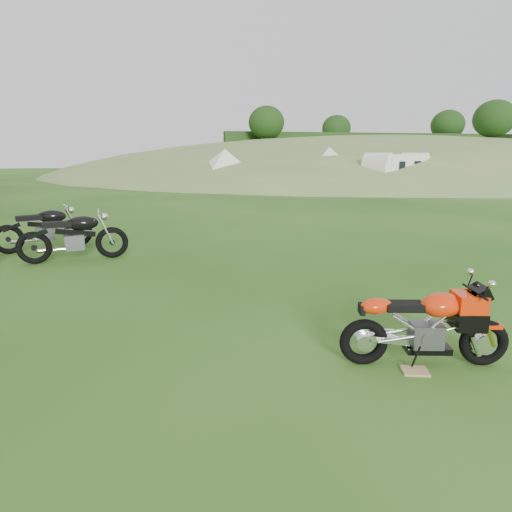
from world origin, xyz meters
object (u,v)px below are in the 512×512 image
object	(u,v)px
plywood_board	(415,371)
tent_mid	(225,167)
sport_motorcycle	(426,320)
tent_right	(329,166)
vintage_moto_d	(44,227)
caravan	(396,171)
vintage_moto_c	(73,235)

from	to	relation	value
plywood_board	tent_mid	distance (m)	24.97
sport_motorcycle	plywood_board	size ratio (longest dim) A/B	6.42
tent_mid	tent_right	xyz separation A→B (m)	(6.69, -1.52, 0.04)
sport_motorcycle	vintage_moto_d	bearing A→B (deg)	141.39
sport_motorcycle	plywood_board	distance (m)	0.54
tent_right	caravan	xyz separation A→B (m)	(3.09, -3.12, -0.22)
vintage_moto_c	caravan	bearing A→B (deg)	34.70
sport_motorcycle	vintage_moto_c	bearing A→B (deg)	142.09
sport_motorcycle	vintage_moto_d	size ratio (longest dim) A/B	0.83
plywood_board	tent_mid	xyz separation A→B (m)	(2.11, 24.85, 1.24)
vintage_moto_c	vintage_moto_d	bearing A→B (deg)	116.71
vintage_moto_d	vintage_moto_c	bearing A→B (deg)	-75.70
sport_motorcycle	tent_right	xyz separation A→B (m)	(8.64, 23.20, 0.78)
tent_mid	tent_right	size ratio (longest dim) A/B	0.97
plywood_board	caravan	world-z (taller)	caravan
tent_mid	caravan	world-z (taller)	tent_mid
vintage_moto_c	tent_mid	xyz separation A→B (m)	(6.34, 19.04, 0.69)
tent_mid	tent_right	bearing A→B (deg)	-22.99
tent_right	caravan	world-z (taller)	tent_right
vintage_moto_c	caravan	distance (m)	21.63
vintage_moto_c	caravan	xyz separation A→B (m)	(16.12, 14.40, 0.51)
tent_right	caravan	size ratio (longest dim) A/B	0.65
vintage_moto_d	tent_mid	size ratio (longest dim) A/B	0.72
sport_motorcycle	vintage_moto_d	distance (m)	8.69
vintage_moto_d	plywood_board	bearing A→B (deg)	-73.80
vintage_moto_d	caravan	bearing A→B (deg)	18.28
vintage_moto_d	tent_right	xyz separation A→B (m)	(13.88, 16.26, 0.75)
vintage_moto_c	sport_motorcycle	bearing A→B (deg)	-59.28
plywood_board	vintage_moto_c	size ratio (longest dim) A/B	0.13
vintage_moto_c	tent_mid	size ratio (longest dim) A/B	0.73
tent_right	vintage_moto_d	bearing A→B (deg)	-117.61
vintage_moto_c	vintage_moto_d	xyz separation A→B (m)	(-0.84, 1.26, -0.01)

